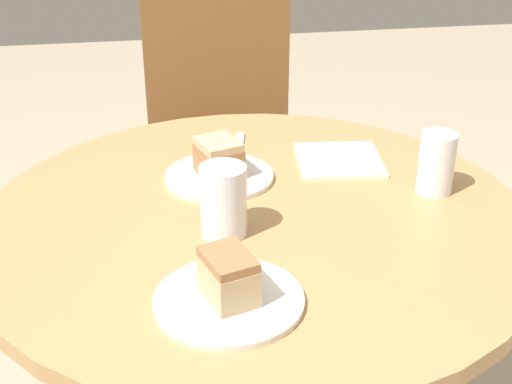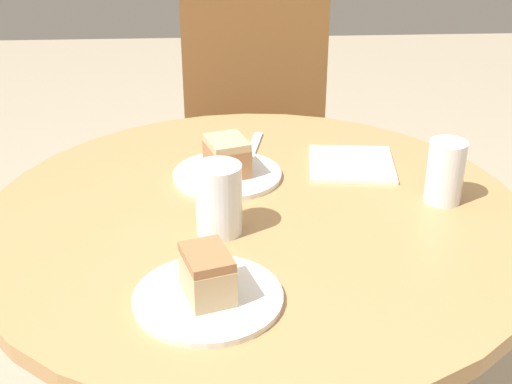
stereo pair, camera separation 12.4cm
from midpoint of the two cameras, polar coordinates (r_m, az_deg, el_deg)
name	(u,v)px [view 2 (the right image)]	position (r m, az deg, el deg)	size (l,w,h in m)	color
table	(256,295)	(1.35, 2.65, -8.28)	(0.97, 0.97, 0.75)	tan
chair	(258,144)	(2.18, 1.82, 3.82)	(0.48, 0.48, 0.97)	brown
plate_near	(227,175)	(1.38, 0.25, 1.32)	(0.21, 0.21, 0.01)	silver
plate_far	(208,298)	(1.03, -0.39, -8.57)	(0.22, 0.22, 0.01)	silver
cake_slice_near	(227,156)	(1.36, 0.26, 2.83)	(0.09, 0.10, 0.07)	#9E6B42
cake_slice_far	(207,274)	(1.01, -0.40, -6.70)	(0.08, 0.10, 0.07)	tan
glass_lemonade	(219,203)	(1.17, 0.03, -0.95)	(0.08, 0.08, 0.12)	beige
glass_water	(445,175)	(1.34, 17.47, 1.21)	(0.07, 0.07, 0.12)	silver
napkin_stack	(351,164)	(1.45, 10.09, 2.16)	(0.18, 0.18, 0.01)	silver
fork	(252,150)	(1.50, 2.07, 3.31)	(0.06, 0.19, 0.00)	silver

